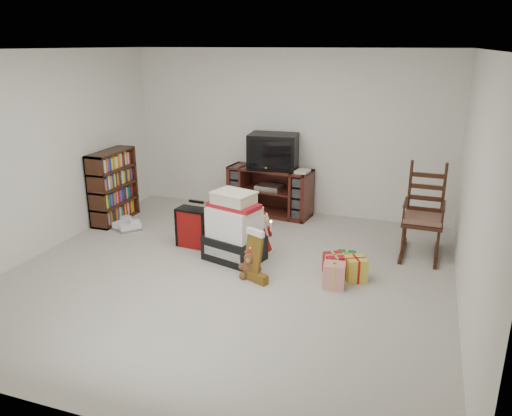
{
  "coord_description": "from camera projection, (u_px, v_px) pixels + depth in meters",
  "views": [
    {
      "loc": [
        2.03,
        -4.87,
        2.56
      ],
      "look_at": [
        0.13,
        0.6,
        0.64
      ],
      "focal_mm": 35.0,
      "sensor_mm": 36.0,
      "label": 1
    }
  ],
  "objects": [
    {
      "name": "santa_figurine",
      "position": [
        262.0,
        235.0,
        6.36
      ],
      "size": [
        0.29,
        0.28,
        0.6
      ],
      "color": "maroon",
      "rests_on": "floor"
    },
    {
      "name": "sneaker_pair",
      "position": [
        126.0,
        226.0,
        7.19
      ],
      "size": [
        0.45,
        0.33,
        0.11
      ],
      "rotation": [
        0.0,
        0.0,
        -0.43
      ],
      "color": "white",
      "rests_on": "floor"
    },
    {
      "name": "teddy_bear",
      "position": [
        251.0,
        265.0,
        5.7
      ],
      "size": [
        0.22,
        0.19,
        0.32
      ],
      "color": "brown",
      "rests_on": "floor"
    },
    {
      "name": "gift_cluster",
      "position": [
        340.0,
        266.0,
        5.74
      ],
      "size": [
        0.5,
        0.77,
        0.23
      ],
      "color": "#A4121C",
      "rests_on": "floor"
    },
    {
      "name": "gift_pile",
      "position": [
        234.0,
        231.0,
        6.1
      ],
      "size": [
        0.79,
        0.66,
        0.85
      ],
      "rotation": [
        0.0,
        0.0,
        -0.28
      ],
      "color": "black",
      "rests_on": "floor"
    },
    {
      "name": "mrs_claus_figurine",
      "position": [
        222.0,
        223.0,
        6.72
      ],
      "size": [
        0.33,
        0.31,
        0.67
      ],
      "color": "maroon",
      "rests_on": "floor"
    },
    {
      "name": "room",
      "position": [
        226.0,
        170.0,
        5.41
      ],
      "size": [
        5.01,
        5.01,
        2.51
      ],
      "color": "beige",
      "rests_on": "ground"
    },
    {
      "name": "bookshelf",
      "position": [
        113.0,
        188.0,
        7.43
      ],
      "size": [
        0.29,
        0.87,
        1.07
      ],
      "color": "#371D0F",
      "rests_on": "floor"
    },
    {
      "name": "tv_stand",
      "position": [
        270.0,
        191.0,
        7.76
      ],
      "size": [
        1.34,
        0.62,
        0.74
      ],
      "rotation": [
        0.0,
        0.0,
        -0.12
      ],
      "color": "#4C1D15",
      "rests_on": "floor"
    },
    {
      "name": "stocking",
      "position": [
        254.0,
        254.0,
        5.62
      ],
      "size": [
        0.3,
        0.22,
        0.6
      ],
      "primitive_type": null,
      "rotation": [
        0.0,
        0.0,
        -0.43
      ],
      "color": "#0C741E",
      "rests_on": "floor"
    },
    {
      "name": "rocking_chair",
      "position": [
        422.0,
        223.0,
        6.27
      ],
      "size": [
        0.51,
        0.82,
        1.21
      ],
      "rotation": [
        0.0,
        0.0,
        -0.03
      ],
      "color": "#371D0F",
      "rests_on": "floor"
    },
    {
      "name": "crt_television",
      "position": [
        273.0,
        151.0,
        7.54
      ],
      "size": [
        0.77,
        0.59,
        0.53
      ],
      "rotation": [
        0.0,
        0.0,
        0.1
      ],
      "color": "black",
      "rests_on": "tv_stand"
    },
    {
      "name": "red_suitcase",
      "position": [
        194.0,
        227.0,
        6.53
      ],
      "size": [
        0.42,
        0.25,
        0.61
      ],
      "rotation": [
        0.0,
        0.0,
        -0.09
      ],
      "color": "maroon",
      "rests_on": "floor"
    }
  ]
}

